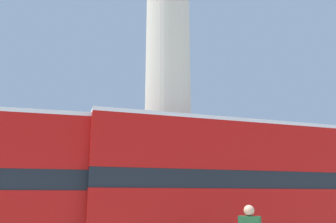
% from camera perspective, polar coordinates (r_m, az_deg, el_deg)
% --- Properties ---
extents(monument_column, '(5.44, 5.44, 20.85)m').
position_cam_1_polar(monument_column, '(15.40, 0.00, 6.97)').
color(monument_column, '#BCB29E').
rests_on(monument_column, ground_plane).
extents(bus_a, '(11.21, 3.37, 4.44)m').
position_cam_1_polar(bus_a, '(11.92, 14.00, -11.98)').
color(bus_a, '#A80F0C').
rests_on(bus_a, ground_plane).
extents(street_lamp, '(0.40, 0.40, 5.09)m').
position_cam_1_polar(street_lamp, '(13.91, 15.96, -10.78)').
color(street_lamp, black).
rests_on(street_lamp, ground_plane).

